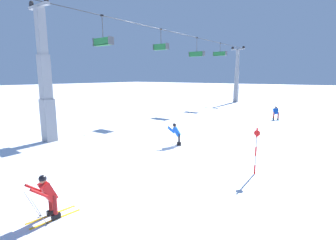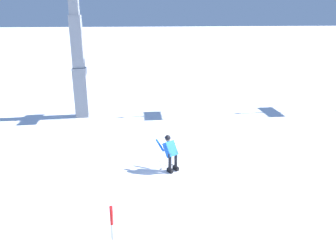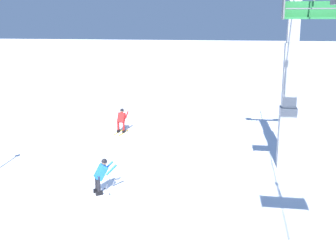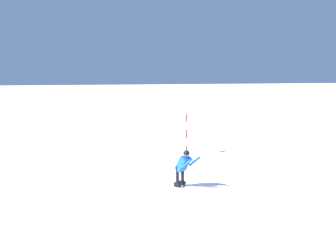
# 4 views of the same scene
# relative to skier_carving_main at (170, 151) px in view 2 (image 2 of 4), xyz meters

# --- Properties ---
(ground_plane) EXTENTS (260.00, 260.00, 0.00)m
(ground_plane) POSITION_rel_skier_carving_main_xyz_m (0.76, -0.89, -0.84)
(ground_plane) COLOR white
(skier_carving_main) EXTENTS (1.35, 1.61, 1.59)m
(skier_carving_main) POSITION_rel_skier_carving_main_xyz_m (0.00, 0.00, 0.00)
(skier_carving_main) COLOR white
(skier_carving_main) RESTS_ON ground_plane
(lift_tower_near) EXTENTS (0.76, 2.38, 9.39)m
(lift_tower_near) POSITION_rel_skier_carving_main_xyz_m (-4.49, 7.68, 3.05)
(lift_tower_near) COLOR gray
(lift_tower_near) RESTS_ON ground_plane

